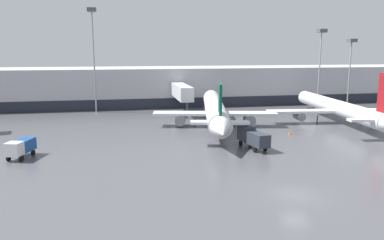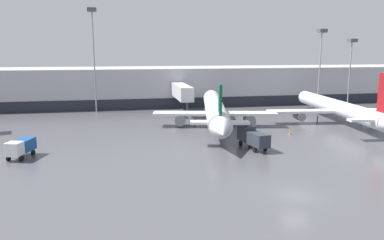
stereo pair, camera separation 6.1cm
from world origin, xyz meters
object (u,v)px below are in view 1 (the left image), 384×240
at_px(service_truck_2, 21,147).
at_px(traffic_cone_2, 226,129).
at_px(parked_jet_0, 215,110).
at_px(service_truck_1, 253,137).
at_px(traffic_cone_1, 233,122).
at_px(parked_jet_2, 338,108).
at_px(traffic_cone_3, 245,124).
at_px(apron_light_mast_3, 321,46).
at_px(traffic_cone_4, 290,132).
at_px(apron_light_mast_0, 351,52).
at_px(apron_light_mast_1, 93,33).

height_order(service_truck_2, traffic_cone_2, service_truck_2).
relative_size(parked_jet_0, service_truck_1, 6.46).
xyz_separation_m(service_truck_2, traffic_cone_1, (32.29, 16.36, -1.10)).
relative_size(parked_jet_2, traffic_cone_3, 68.03).
relative_size(parked_jet_0, apron_light_mast_3, 2.23).
xyz_separation_m(service_truck_1, traffic_cone_1, (2.65, 17.30, -1.28)).
bearing_deg(parked_jet_2, service_truck_2, 110.53).
xyz_separation_m(traffic_cone_2, apron_light_mast_3, (28.01, 20.74, 13.78)).
xyz_separation_m(traffic_cone_2, traffic_cone_4, (9.26, -4.43, -0.03)).
height_order(parked_jet_2, service_truck_2, parked_jet_2).
xyz_separation_m(apron_light_mast_0, apron_light_mast_3, (-9.35, -2.52, 1.42)).
distance_m(apron_light_mast_1, apron_light_mast_3, 50.25).
bearing_deg(traffic_cone_2, apron_light_mast_0, 31.91).
height_order(parked_jet_2, traffic_cone_4, parked_jet_2).
xyz_separation_m(service_truck_1, service_truck_2, (-29.64, 0.95, -0.18)).
relative_size(service_truck_2, apron_light_mast_1, 0.22).
height_order(parked_jet_0, apron_light_mast_3, apron_light_mast_3).
relative_size(parked_jet_0, apron_light_mast_0, 2.51).
relative_size(parked_jet_0, traffic_cone_3, 71.02).
distance_m(traffic_cone_2, apron_light_mast_1, 36.27).
bearing_deg(apron_light_mast_3, apron_light_mast_1, 176.71).
height_order(parked_jet_0, apron_light_mast_1, apron_light_mast_1).
bearing_deg(traffic_cone_3, service_truck_2, -156.79).
distance_m(parked_jet_2, traffic_cone_1, 19.37).
height_order(parked_jet_0, service_truck_1, parked_jet_0).
bearing_deg(parked_jet_2, apron_light_mast_0, -30.89).
relative_size(traffic_cone_2, apron_light_mast_0, 0.04).
bearing_deg(parked_jet_2, service_truck_1, 129.39).
bearing_deg(service_truck_2, apron_light_mast_3, 135.89).
xyz_separation_m(parked_jet_0, traffic_cone_2, (0.85, -3.99, -2.54)).
xyz_separation_m(traffic_cone_4, apron_light_mast_1, (-31.35, 28.05, 16.43)).
xyz_separation_m(parked_jet_0, service_truck_2, (-28.35, -14.49, -1.45)).
distance_m(parked_jet_2, apron_light_mast_1, 50.78).
height_order(service_truck_2, traffic_cone_1, service_truck_2).
relative_size(service_truck_2, traffic_cone_2, 6.87).
bearing_deg(parked_jet_0, apron_light_mast_0, -51.65).
bearing_deg(traffic_cone_3, apron_light_mast_0, 30.47).
distance_m(traffic_cone_1, apron_light_mast_3, 32.14).
bearing_deg(traffic_cone_3, traffic_cone_4, -61.17).
distance_m(parked_jet_0, apron_light_mast_3, 35.21).
bearing_deg(service_truck_1, apron_light_mast_3, -51.99).
relative_size(service_truck_1, apron_light_mast_1, 0.28).
bearing_deg(traffic_cone_2, service_truck_1, -87.81).
distance_m(traffic_cone_2, traffic_cone_3, 6.11).
relative_size(traffic_cone_4, apron_light_mast_1, 0.03).
height_order(parked_jet_2, service_truck_1, parked_jet_2).
bearing_deg(traffic_cone_2, service_truck_2, -160.22).
height_order(traffic_cone_2, apron_light_mast_1, apron_light_mast_1).
bearing_deg(service_truck_2, traffic_cone_2, 127.03).
height_order(parked_jet_2, traffic_cone_2, parked_jet_2).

